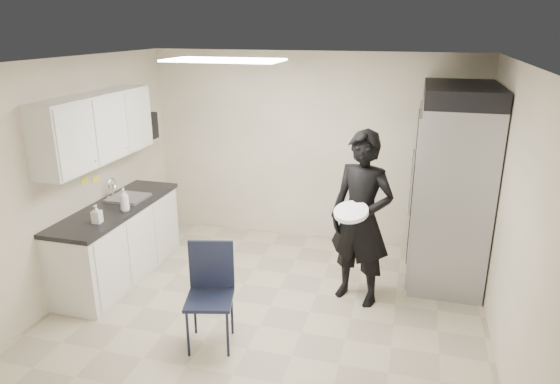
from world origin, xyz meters
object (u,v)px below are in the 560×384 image
(folding_chair, at_px, (209,300))
(man_tuxedo, at_px, (361,219))
(commercial_fridge, at_px, (451,193))
(lower_counter, at_px, (119,243))

(folding_chair, bearing_deg, man_tuxedo, 30.03)
(man_tuxedo, bearing_deg, folding_chair, -116.19)
(commercial_fridge, xyz_separation_m, man_tuxedo, (-0.94, -0.86, -0.09))
(commercial_fridge, bearing_deg, man_tuxedo, -137.59)
(lower_counter, xyz_separation_m, folding_chair, (1.60, -1.00, 0.05))
(commercial_fridge, relative_size, folding_chair, 2.17)
(commercial_fridge, distance_m, man_tuxedo, 1.27)
(lower_counter, xyz_separation_m, man_tuxedo, (2.84, 0.22, 0.53))
(commercial_fridge, height_order, folding_chair, commercial_fridge)
(folding_chair, height_order, man_tuxedo, man_tuxedo)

